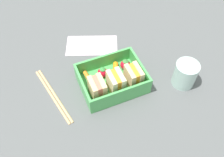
# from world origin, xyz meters

# --- Properties ---
(ground_plane) EXTENTS (1.20, 1.20, 0.02)m
(ground_plane) POSITION_xyz_m (0.00, 0.00, -0.01)
(ground_plane) COLOR #545657
(bento_tray) EXTENTS (0.17, 0.13, 0.01)m
(bento_tray) POSITION_xyz_m (0.00, 0.00, 0.01)
(bento_tray) COLOR #4DB157
(bento_tray) RESTS_ON ground_plane
(bento_rim) EXTENTS (0.17, 0.13, 0.04)m
(bento_rim) POSITION_xyz_m (0.00, 0.00, 0.03)
(bento_rim) COLOR #4DB157
(bento_rim) RESTS_ON bento_tray
(sandwich_left) EXTENTS (0.04, 0.05, 0.06)m
(sandwich_left) POSITION_xyz_m (-0.05, 0.03, 0.04)
(sandwich_left) COLOR #D5B584
(sandwich_left) RESTS_ON bento_tray
(sandwich_center_left) EXTENTS (0.04, 0.05, 0.06)m
(sandwich_center_left) POSITION_xyz_m (0.00, 0.03, 0.04)
(sandwich_center_left) COLOR beige
(sandwich_center_left) RESTS_ON bento_tray
(sandwich_center) EXTENTS (0.04, 0.05, 0.06)m
(sandwich_center) POSITION_xyz_m (0.05, 0.03, 0.04)
(sandwich_center) COLOR #E5BA82
(sandwich_center) RESTS_ON bento_tray
(strawberry_left) EXTENTS (0.03, 0.03, 0.04)m
(strawberry_left) POSITION_xyz_m (-0.05, -0.03, 0.03)
(strawberry_left) COLOR red
(strawberry_left) RESTS_ON bento_tray
(carrot_stick_left) EXTENTS (0.04, 0.06, 0.01)m
(carrot_stick_left) POSITION_xyz_m (-0.02, -0.03, 0.02)
(carrot_stick_left) COLOR orange
(carrot_stick_left) RESTS_ON bento_tray
(strawberry_far_left) EXTENTS (0.03, 0.03, 0.03)m
(strawberry_far_left) POSITION_xyz_m (0.02, -0.03, 0.03)
(strawberry_far_left) COLOR red
(strawberry_far_left) RESTS_ON bento_tray
(carrot_stick_far_left) EXTENTS (0.02, 0.05, 0.01)m
(carrot_stick_far_left) POSITION_xyz_m (0.06, -0.03, 0.02)
(carrot_stick_far_left) COLOR orange
(carrot_stick_far_left) RESTS_ON bento_tray
(chopstick_pair) EXTENTS (0.06, 0.20, 0.01)m
(chopstick_pair) POSITION_xyz_m (0.16, -0.03, 0.00)
(chopstick_pair) COLOR tan
(chopstick_pair) RESTS_ON ground_plane
(drinking_glass) EXTENTS (0.06, 0.06, 0.07)m
(drinking_glass) POSITION_xyz_m (-0.18, 0.07, 0.04)
(drinking_glass) COLOR silver
(drinking_glass) RESTS_ON ground_plane
(folded_napkin) EXTENTS (0.18, 0.14, 0.00)m
(folded_napkin) POSITION_xyz_m (-0.00, -0.16, 0.00)
(folded_napkin) COLOR silver
(folded_napkin) RESTS_ON ground_plane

